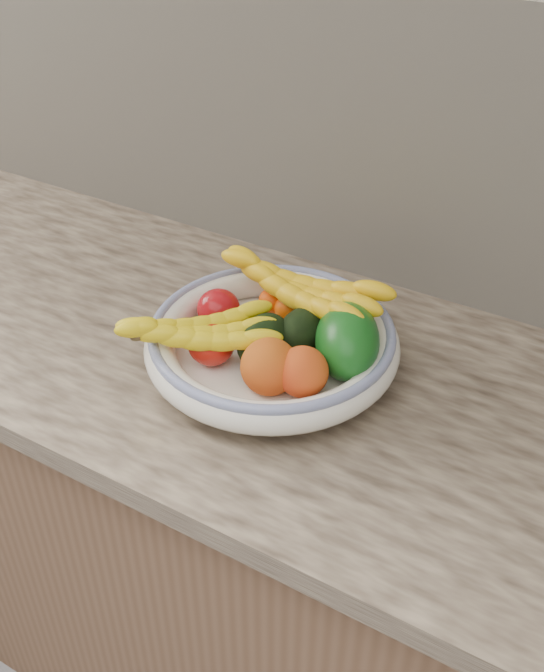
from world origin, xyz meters
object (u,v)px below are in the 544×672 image
Objects in this scene: green_mango at (347,341)px; banana_bunch_front at (199,336)px; banana_bunch_back at (299,293)px; fruit_bowl at (272,342)px.

green_mango is 0.22m from banana_bunch_front.
green_mango is at bearing -12.01° from banana_bunch_front.
banana_bunch_back reaches higher than banana_bunch_front.
fruit_bowl is 0.10m from banana_bunch_back.
green_mango is at bearing -22.07° from banana_bunch_back.
fruit_bowl is 1.25× the size of banana_bunch_back.
fruit_bowl is at bearing 4.42° from banana_bunch_front.
green_mango reaches higher than banana_bunch_front.
banana_bunch_back is (-0.00, 0.09, 0.04)m from fruit_bowl.
fruit_bowl is 0.12m from green_mango.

